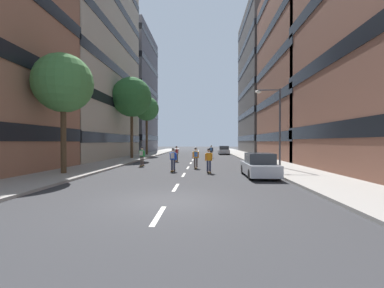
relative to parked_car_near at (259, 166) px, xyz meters
The scene contains 20 objects.
ground_plane 22.56m from the parked_car_near, 102.57° to the left, with size 174.81×174.81×0.00m, color #333335.
sidewalk_left 28.75m from the parked_car_near, 116.83° to the left, with size 3.92×80.12×0.14m, color #9E9991.
sidewalk_right 25.85m from the parked_car_near, 82.98° to the left, with size 3.92×80.12×0.14m, color #9E9991.
lane_markings 23.89m from the parked_car_near, 101.85° to the left, with size 0.16×67.20×0.01m.
building_left_mid 31.97m from the parked_car_near, 141.79° to the left, with size 16.20×22.34×27.06m.
building_left_far 47.72m from the parked_car_near, 119.87° to the left, with size 16.20×16.94×25.67m.
building_right_mid 25.04m from the parked_car_near, 53.95° to the left, with size 16.20×17.67×23.74m.
building_right_far 44.47m from the parked_car_near, 71.78° to the left, with size 16.20×21.98×29.83m.
parked_car_near is the anchor object (origin of this frame).
parked_car_mid 30.50m from the parked_car_near, 90.00° to the left, with size 1.82×4.40×1.52m.
street_tree_near 22.91m from the parked_car_near, 126.73° to the left, with size 5.15×5.15×10.53m.
street_tree_mid 30.35m from the parked_car_near, 116.04° to the left, with size 3.99×3.99×9.57m.
street_tree_far 14.08m from the parked_car_near, behind, with size 3.93×3.93×8.02m.
streetlamp_right 6.73m from the parked_car_near, 65.46° to the left, with size 2.13×0.30×6.50m.
skater_0 6.75m from the parked_car_near, 128.67° to the left, with size 0.55×0.91×1.78m.
skater_1 6.57m from the parked_car_near, 153.37° to the left, with size 0.56×0.92×1.78m.
skater_2 20.37m from the parked_car_near, 97.05° to the left, with size 0.56×0.92×1.78m.
skater_3 11.54m from the parked_car_near, 142.81° to the left, with size 0.56×0.92×1.78m.
skater_4 14.11m from the parked_car_near, 117.82° to the left, with size 0.57×0.92×1.78m.
skater_5 3.81m from the parked_car_near, 146.64° to the left, with size 0.56×0.92×1.78m.
Camera 1 is at (1.38, -10.06, 2.24)m, focal length 25.02 mm.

